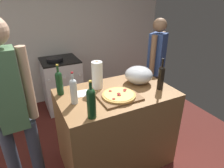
{
  "coord_description": "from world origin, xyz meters",
  "views": [
    {
      "loc": [
        -0.63,
        -0.91,
        1.87
      ],
      "look_at": [
        0.22,
        0.78,
        0.98
      ],
      "focal_mm": 30.93,
      "sensor_mm": 36.0,
      "label": 1
    }
  ],
  "objects_px": {
    "wine_bottle_green": "(59,82)",
    "stove": "(62,84)",
    "person_in_red": "(156,65)",
    "pizza": "(119,95)",
    "wine_bottle_dark": "(74,90)",
    "wine_bottle_amber": "(161,77)",
    "person_in_stripes": "(13,111)",
    "paper_towel_roll": "(97,75)",
    "mixing_bowl": "(139,75)",
    "wine_bottle_clear": "(91,102)"
  },
  "relations": [
    {
      "from": "wine_bottle_green",
      "to": "stove",
      "type": "height_order",
      "value": "wine_bottle_green"
    },
    {
      "from": "person_in_red",
      "to": "stove",
      "type": "bearing_deg",
      "value": 141.12
    },
    {
      "from": "stove",
      "to": "pizza",
      "type": "bearing_deg",
      "value": -82.12
    },
    {
      "from": "wine_bottle_dark",
      "to": "wine_bottle_amber",
      "type": "relative_size",
      "value": 0.91
    },
    {
      "from": "person_in_stripes",
      "to": "person_in_red",
      "type": "bearing_deg",
      "value": 16.95
    },
    {
      "from": "wine_bottle_dark",
      "to": "person_in_stripes",
      "type": "relative_size",
      "value": 0.18
    },
    {
      "from": "pizza",
      "to": "stove",
      "type": "xyz_separation_m",
      "value": [
        -0.23,
        1.63,
        -0.52
      ]
    },
    {
      "from": "pizza",
      "to": "paper_towel_roll",
      "type": "relative_size",
      "value": 1.11
    },
    {
      "from": "paper_towel_roll",
      "to": "wine_bottle_dark",
      "type": "xyz_separation_m",
      "value": [
        -0.32,
        -0.21,
        -0.01
      ]
    },
    {
      "from": "wine_bottle_green",
      "to": "stove",
      "type": "bearing_deg",
      "value": 78.16
    },
    {
      "from": "mixing_bowl",
      "to": "wine_bottle_amber",
      "type": "height_order",
      "value": "wine_bottle_amber"
    },
    {
      "from": "mixing_bowl",
      "to": "wine_bottle_amber",
      "type": "relative_size",
      "value": 0.93
    },
    {
      "from": "wine_bottle_amber",
      "to": "person_in_stripes",
      "type": "bearing_deg",
      "value": 176.14
    },
    {
      "from": "pizza",
      "to": "person_in_stripes",
      "type": "height_order",
      "value": "person_in_stripes"
    },
    {
      "from": "person_in_red",
      "to": "wine_bottle_clear",
      "type": "bearing_deg",
      "value": -147.74
    },
    {
      "from": "pizza",
      "to": "wine_bottle_amber",
      "type": "distance_m",
      "value": 0.51
    },
    {
      "from": "pizza",
      "to": "wine_bottle_amber",
      "type": "xyz_separation_m",
      "value": [
        0.49,
        -0.03,
        0.11
      ]
    },
    {
      "from": "wine_bottle_amber",
      "to": "person_in_red",
      "type": "xyz_separation_m",
      "value": [
        0.49,
        0.68,
        -0.17
      ]
    },
    {
      "from": "wine_bottle_clear",
      "to": "stove",
      "type": "relative_size",
      "value": 0.36
    },
    {
      "from": "paper_towel_roll",
      "to": "wine_bottle_green",
      "type": "xyz_separation_m",
      "value": [
        -0.4,
        0.03,
        -0.01
      ]
    },
    {
      "from": "wine_bottle_amber",
      "to": "person_in_stripes",
      "type": "relative_size",
      "value": 0.2
    },
    {
      "from": "wine_bottle_dark",
      "to": "person_in_red",
      "type": "bearing_deg",
      "value": 21.65
    },
    {
      "from": "paper_towel_roll",
      "to": "wine_bottle_clear",
      "type": "height_order",
      "value": "wine_bottle_clear"
    },
    {
      "from": "paper_towel_roll",
      "to": "person_in_stripes",
      "type": "height_order",
      "value": "person_in_stripes"
    },
    {
      "from": "wine_bottle_clear",
      "to": "paper_towel_roll",
      "type": "bearing_deg",
      "value": 62.35
    },
    {
      "from": "wine_bottle_green",
      "to": "person_in_stripes",
      "type": "xyz_separation_m",
      "value": [
        -0.44,
        -0.27,
        -0.05
      ]
    },
    {
      "from": "pizza",
      "to": "wine_bottle_amber",
      "type": "height_order",
      "value": "wine_bottle_amber"
    },
    {
      "from": "wine_bottle_green",
      "to": "pizza",
      "type": "bearing_deg",
      "value": -34.13
    },
    {
      "from": "wine_bottle_amber",
      "to": "wine_bottle_green",
      "type": "xyz_separation_m",
      "value": [
        -0.99,
        0.36,
        -0.01
      ]
    },
    {
      "from": "pizza",
      "to": "mixing_bowl",
      "type": "height_order",
      "value": "mixing_bowl"
    },
    {
      "from": "wine_bottle_clear",
      "to": "person_in_stripes",
      "type": "distance_m",
      "value": 0.64
    },
    {
      "from": "wine_bottle_dark",
      "to": "wine_bottle_amber",
      "type": "xyz_separation_m",
      "value": [
        0.91,
        -0.13,
        0.01
      ]
    },
    {
      "from": "pizza",
      "to": "wine_bottle_amber",
      "type": "bearing_deg",
      "value": -2.92
    },
    {
      "from": "wine_bottle_clear",
      "to": "person_in_stripes",
      "type": "xyz_separation_m",
      "value": [
        -0.58,
        0.26,
        -0.06
      ]
    },
    {
      "from": "wine_bottle_green",
      "to": "stove",
      "type": "distance_m",
      "value": 1.46
    },
    {
      "from": "mixing_bowl",
      "to": "stove",
      "type": "bearing_deg",
      "value": 112.93
    },
    {
      "from": "person_in_red",
      "to": "wine_bottle_green",
      "type": "bearing_deg",
      "value": -167.82
    },
    {
      "from": "mixing_bowl",
      "to": "person_in_stripes",
      "type": "height_order",
      "value": "person_in_stripes"
    },
    {
      "from": "wine_bottle_clear",
      "to": "wine_bottle_amber",
      "type": "bearing_deg",
      "value": 11.0
    },
    {
      "from": "wine_bottle_green",
      "to": "person_in_red",
      "type": "height_order",
      "value": "person_in_red"
    },
    {
      "from": "wine_bottle_dark",
      "to": "person_in_red",
      "type": "xyz_separation_m",
      "value": [
        1.41,
        0.56,
        -0.17
      ]
    },
    {
      "from": "wine_bottle_clear",
      "to": "person_in_red",
      "type": "bearing_deg",
      "value": 32.26
    },
    {
      "from": "pizza",
      "to": "wine_bottle_clear",
      "type": "bearing_deg",
      "value": -152.06
    },
    {
      "from": "paper_towel_roll",
      "to": "person_in_red",
      "type": "distance_m",
      "value": 1.15
    },
    {
      "from": "paper_towel_roll",
      "to": "wine_bottle_green",
      "type": "relative_size",
      "value": 0.93
    },
    {
      "from": "stove",
      "to": "person_in_red",
      "type": "distance_m",
      "value": 1.62
    },
    {
      "from": "wine_bottle_clear",
      "to": "person_in_stripes",
      "type": "bearing_deg",
      "value": 155.69
    },
    {
      "from": "pizza",
      "to": "person_in_stripes",
      "type": "distance_m",
      "value": 0.94
    },
    {
      "from": "paper_towel_roll",
      "to": "wine_bottle_clear",
      "type": "relative_size",
      "value": 0.9
    },
    {
      "from": "pizza",
      "to": "person_in_red",
      "type": "relative_size",
      "value": 0.21
    }
  ]
}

